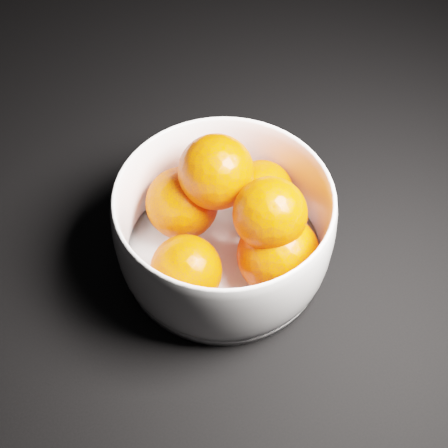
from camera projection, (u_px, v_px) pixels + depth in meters
name	position (u px, v px, depth m)	size (l,w,h in m)	color
ground	(158.00, 325.00, 0.62)	(3.00, 3.00, 0.00)	black
bowl	(224.00, 227.00, 0.63)	(0.22, 0.22, 0.11)	silver
orange_pile	(233.00, 218.00, 0.62)	(0.18, 0.18, 0.12)	#EA3B00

